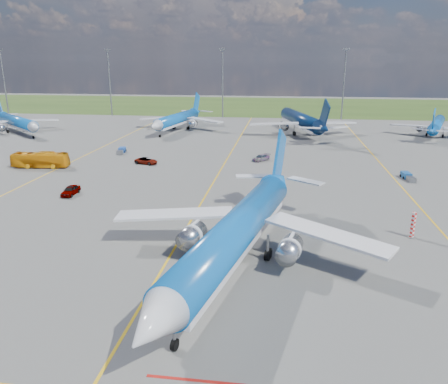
# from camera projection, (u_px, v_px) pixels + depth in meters

# --- Properties ---
(ground) EXTENTS (400.00, 400.00, 0.00)m
(ground) POSITION_uv_depth(u_px,v_px,m) (171.00, 254.00, 45.46)
(ground) COLOR #535350
(ground) RESTS_ON ground
(grass_strip) EXTENTS (400.00, 80.00, 0.01)m
(grass_strip) POSITION_uv_depth(u_px,v_px,m) (259.00, 106.00, 187.52)
(grass_strip) COLOR #2D4719
(grass_strip) RESTS_ON ground
(taxiway_lines) EXTENTS (60.25, 160.00, 0.02)m
(taxiway_lines) POSITION_uv_depth(u_px,v_px,m) (214.00, 182.00, 71.67)
(taxiway_lines) COLOR gold
(taxiway_lines) RESTS_ON ground
(floodlight_masts) EXTENTS (202.20, 0.50, 22.70)m
(floodlight_masts) POSITION_uv_depth(u_px,v_px,m) (282.00, 80.00, 144.65)
(floodlight_masts) COLOR slate
(floodlight_masts) RESTS_ON ground
(warning_post) EXTENTS (0.50, 0.50, 3.00)m
(warning_post) POSITION_uv_depth(u_px,v_px,m) (413.00, 225.00, 49.22)
(warning_post) COLOR red
(warning_post) RESTS_ON ground
(bg_jet_nw) EXTENTS (42.00, 41.03, 8.76)m
(bg_jet_nw) POSITION_uv_depth(u_px,v_px,m) (19.00, 133.00, 118.61)
(bg_jet_nw) COLOR #0C5AB0
(bg_jet_nw) RESTS_ON ground
(bg_jet_nnw) EXTENTS (32.32, 39.20, 9.23)m
(bg_jet_nnw) POSITION_uv_depth(u_px,v_px,m) (178.00, 131.00, 123.00)
(bg_jet_nnw) COLOR #0C5AB0
(bg_jet_nnw) RESTS_ON ground
(bg_jet_n) EXTENTS (40.21, 46.86, 10.51)m
(bg_jet_n) POSITION_uv_depth(u_px,v_px,m) (300.00, 134.00, 117.98)
(bg_jet_n) COLOR #071D40
(bg_jet_n) RESTS_ON ground
(bg_jet_ne) EXTENTS (33.47, 37.69, 8.17)m
(bg_jet_ne) POSITION_uv_depth(u_px,v_px,m) (435.00, 136.00, 114.98)
(bg_jet_ne) COLOR #0C5AB0
(bg_jet_ne) RESTS_ON ground
(main_airliner) EXTENTS (38.82, 46.23, 10.64)m
(main_airliner) POSITION_uv_depth(u_px,v_px,m) (236.00, 267.00, 42.68)
(main_airliner) COLOR #0C5AB0
(main_airliner) RESTS_ON ground
(apron_bus) EXTENTS (10.59, 3.45, 2.90)m
(apron_bus) POSITION_uv_depth(u_px,v_px,m) (40.00, 160.00, 81.04)
(apron_bus) COLOR orange
(apron_bus) RESTS_ON ground
(service_car_a) EXTENTS (1.72, 4.14, 1.40)m
(service_car_a) POSITION_uv_depth(u_px,v_px,m) (71.00, 190.00, 64.92)
(service_car_a) COLOR #999999
(service_car_a) RESTS_ON ground
(service_car_b) EXTENTS (4.84, 3.18, 1.24)m
(service_car_b) POSITION_uv_depth(u_px,v_px,m) (146.00, 161.00, 83.93)
(service_car_b) COLOR #999999
(service_car_b) RESTS_ON ground
(service_car_c) EXTENTS (3.89, 4.37, 1.22)m
(service_car_c) POSITION_uv_depth(u_px,v_px,m) (261.00, 158.00, 86.59)
(service_car_c) COLOR #999999
(service_car_c) RESTS_ON ground
(baggage_tug_w) EXTENTS (1.56, 4.48, 0.99)m
(baggage_tug_w) POSITION_uv_depth(u_px,v_px,m) (408.00, 177.00, 73.36)
(baggage_tug_w) COLOR #184E90
(baggage_tug_w) RESTS_ON ground
(baggage_tug_c) EXTENTS (1.92, 4.63, 1.01)m
(baggage_tug_c) POSITION_uv_depth(u_px,v_px,m) (121.00, 151.00, 93.83)
(baggage_tug_c) COLOR #1A48A1
(baggage_tug_c) RESTS_ON ground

